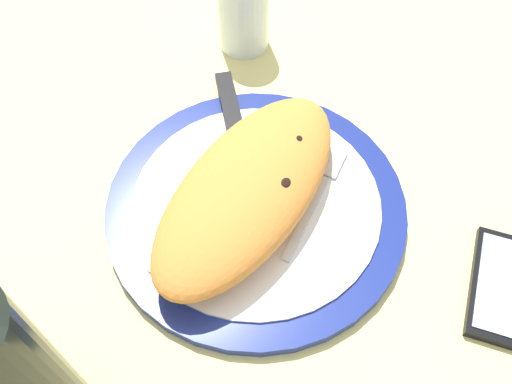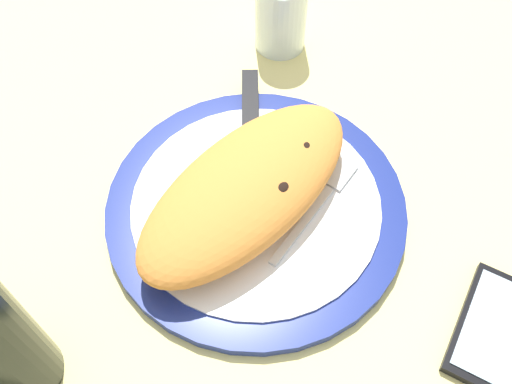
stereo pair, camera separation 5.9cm
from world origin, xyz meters
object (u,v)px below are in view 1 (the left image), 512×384
Objects in this scene: smartphone at (506,288)px; knife at (235,127)px; fork at (319,190)px; calzone at (247,190)px; wine_bottle at (1,375)px; plate at (256,207)px; water_glass at (244,18)px.

knife is at bearing 75.05° from smartphone.
fork is 0.71× the size of knife.
fork is at bearing -112.29° from knife.
calzone is 0.97× the size of wine_bottle.
plate is 2.12× the size of fork.
water_glass is 0.31× the size of wine_bottle.
plate is 30.34cm from wine_bottle.
smartphone is (-3.86, -20.81, -1.30)cm from fork.
smartphone is at bearing -100.52° from fork.
wine_bottle reaches higher than plate.
smartphone is 1.30× the size of water_glass.
calzone is at bearing -18.51° from wine_bottle.
plate is 26.70cm from smartphone.
wine_bottle is (-30.20, 15.23, 10.57)cm from fork.
smartphone is at bearing -90.17° from plate.
water_glass reaches higher than plate.
smartphone is at bearing -123.11° from water_glass.
wine_bottle is at bearing 161.49° from calzone.
plate is at bearing 89.83° from smartphone.
knife is at bearing -162.35° from water_glass.
water_glass is at bearing 1.88° from wine_bottle.
wine_bottle is at bearing 160.55° from plate.
fork is 0.49× the size of wine_bottle.
smartphone is (0.60, -27.42, -4.11)cm from calzone.
wine_bottle reaches higher than fork.
plate is at bearing -19.45° from wine_bottle.
fork is (3.78, -5.90, 1.07)cm from plate.
calzone is 3.13× the size of water_glass.
water_glass is 51.61cm from wine_bottle.
water_glass is at bearing 39.20° from fork.
calzone is at bearing -157.78° from water_glass.
wine_bottle reaches higher than knife.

